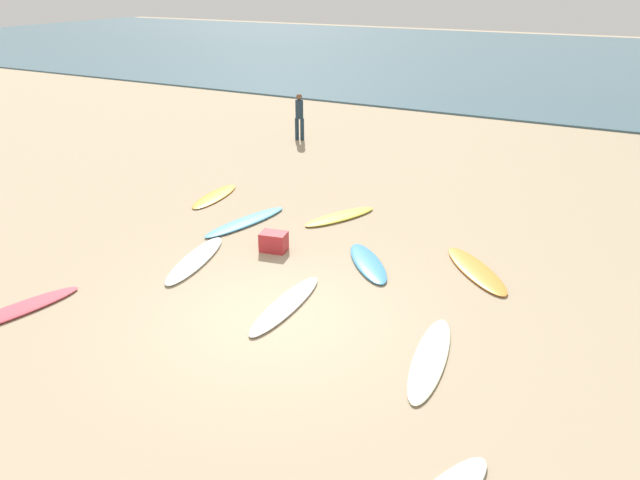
# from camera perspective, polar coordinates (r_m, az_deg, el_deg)

# --- Properties ---
(ground_plane) EXTENTS (120.00, 120.00, 0.00)m
(ground_plane) POSITION_cam_1_polar(r_m,az_deg,el_deg) (10.56, -4.16, -7.32)
(ground_plane) COLOR tan
(ocean_water) EXTENTS (120.00, 40.00, 0.08)m
(ocean_water) POSITION_cam_1_polar(r_m,az_deg,el_deg) (45.68, 22.52, 15.52)
(ocean_water) COLOR #426675
(ocean_water) RESTS_ON ground_plane
(surfboard_0) EXTENTS (1.93, 2.06, 0.08)m
(surfboard_0) POSITION_cam_1_polar(r_m,az_deg,el_deg) (12.42, 14.73, -2.81)
(surfboard_0) COLOR orange
(surfboard_0) RESTS_ON ground_plane
(surfboard_1) EXTENTS (1.66, 1.83, 0.09)m
(surfboard_1) POSITION_cam_1_polar(r_m,az_deg,el_deg) (12.34, 4.62, -2.21)
(surfboard_1) COLOR #4497D6
(surfboard_1) RESTS_ON ground_plane
(surfboard_2) EXTENTS (1.09, 2.45, 0.08)m
(surfboard_2) POSITION_cam_1_polar(r_m,az_deg,el_deg) (11.93, -27.29, -6.07)
(surfboard_2) COLOR #DE4E5D
(surfboard_2) RESTS_ON ground_plane
(surfboard_3) EXTENTS (1.04, 2.44, 0.09)m
(surfboard_3) POSITION_cam_1_polar(r_m,az_deg,el_deg) (12.71, -11.87, -1.86)
(surfboard_3) COLOR white
(surfboard_3) RESTS_ON ground_plane
(surfboard_5) EXTENTS (0.56, 2.39, 0.08)m
(surfboard_5) POSITION_cam_1_polar(r_m,az_deg,el_deg) (10.82, -3.30, -6.21)
(surfboard_5) COLOR silver
(surfboard_5) RESTS_ON ground_plane
(surfboard_6) EXTENTS (1.38, 2.11, 0.08)m
(surfboard_6) POSITION_cam_1_polar(r_m,az_deg,el_deg) (14.67, 1.92, 2.26)
(surfboard_6) COLOR gold
(surfboard_6) RESTS_ON ground_plane
(surfboard_7) EXTENTS (0.83, 2.45, 0.06)m
(surfboard_7) POSITION_cam_1_polar(r_m,az_deg,el_deg) (9.60, 10.50, -11.07)
(surfboard_7) COLOR #E9EFCA
(surfboard_7) RESTS_ON ground_plane
(surfboard_8) EXTENTS (0.80, 2.11, 0.07)m
(surfboard_8) POSITION_cam_1_polar(r_m,az_deg,el_deg) (16.31, -10.06, 4.15)
(surfboard_8) COLOR #F4A22F
(surfboard_8) RESTS_ON ground_plane
(surfboard_9) EXTENTS (1.03, 2.56, 0.09)m
(surfboard_9) POSITION_cam_1_polar(r_m,az_deg,el_deg) (14.46, -7.14, 1.75)
(surfboard_9) COLOR #4CA1D5
(surfboard_9) RESTS_ON ground_plane
(beachgoer_near) EXTENTS (0.34, 0.33, 1.66)m
(beachgoer_near) POSITION_cam_1_polar(r_m,az_deg,el_deg) (21.70, -1.99, 11.92)
(beachgoer_near) COLOR #1E3342
(beachgoer_near) RESTS_ON ground_plane
(beach_cooler) EXTENTS (0.63, 0.50, 0.42)m
(beach_cooler) POSITION_cam_1_polar(r_m,az_deg,el_deg) (12.91, -4.46, -0.16)
(beach_cooler) COLOR #B2282D
(beach_cooler) RESTS_ON ground_plane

